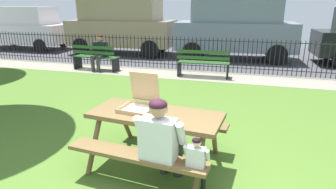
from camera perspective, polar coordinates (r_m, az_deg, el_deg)
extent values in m
cube|color=#4A6E27|center=(4.55, 6.05, -11.27)|extent=(28.00, 11.17, 0.02)
cube|color=gray|center=(9.12, 11.32, 3.43)|extent=(28.00, 1.40, 0.01)
cube|color=#424247|center=(13.30, 12.87, 7.75)|extent=(28.00, 7.15, 0.01)
cube|color=brown|center=(3.89, -2.54, -4.16)|extent=(1.87, 0.94, 0.06)
cube|color=brown|center=(3.53, -6.49, -12.05)|extent=(1.82, 0.46, 0.05)
cube|color=brown|center=(4.52, 0.60, -5.06)|extent=(1.82, 0.46, 0.05)
cylinder|color=brown|center=(4.07, -14.59, -9.69)|extent=(0.11, 0.44, 0.74)
cylinder|color=brown|center=(4.69, -8.72, -5.51)|extent=(0.11, 0.44, 0.74)
cylinder|color=brown|center=(3.49, 6.18, -14.05)|extent=(0.11, 0.44, 0.74)
cylinder|color=brown|center=(4.20, 9.23, -8.40)|extent=(0.11, 0.44, 0.74)
cube|color=tan|center=(4.00, -6.11, -3.04)|extent=(0.49, 0.49, 0.01)
cube|color=silver|center=(4.00, -6.11, -2.95)|extent=(0.45, 0.45, 0.00)
cube|color=tan|center=(3.82, -7.66, -3.70)|extent=(0.44, 0.06, 0.04)
cube|color=tan|center=(4.17, -4.72, -1.72)|extent=(0.44, 0.06, 0.04)
cube|color=tan|center=(4.10, -8.78, -2.25)|extent=(0.06, 0.44, 0.04)
cube|color=tan|center=(3.90, -3.32, -3.10)|extent=(0.06, 0.44, 0.04)
cube|color=tan|center=(4.11, -4.70, 1.56)|extent=(0.45, 0.14, 0.44)
cylinder|color=#313131|center=(3.90, -0.81, -12.60)|extent=(0.12, 0.12, 0.44)
cylinder|color=#313131|center=(3.61, -2.11, -10.73)|extent=(0.19, 0.43, 0.15)
cylinder|color=#313131|center=(3.84, 2.03, -13.14)|extent=(0.12, 0.12, 0.44)
cylinder|color=#313131|center=(3.54, 0.92, -11.30)|extent=(0.19, 0.43, 0.15)
cube|color=silver|center=(3.30, -2.01, -9.13)|extent=(0.44, 0.26, 0.52)
cylinder|color=silver|center=(3.39, -5.75, -6.45)|extent=(0.11, 0.22, 0.31)
cylinder|color=silver|center=(3.21, 2.64, -7.86)|extent=(0.11, 0.22, 0.31)
sphere|color=tan|center=(3.16, -1.93, -2.81)|extent=(0.21, 0.21, 0.21)
ellipsoid|color=#351525|center=(3.13, -2.02, -2.02)|extent=(0.21, 0.20, 0.12)
cylinder|color=black|center=(3.59, 5.60, -15.64)|extent=(0.06, 0.06, 0.44)
cylinder|color=black|center=(3.38, 5.23, -13.22)|extent=(0.09, 0.21, 0.07)
cylinder|color=black|center=(3.57, 7.16, -15.91)|extent=(0.06, 0.06, 0.44)
cylinder|color=black|center=(3.36, 6.87, -13.49)|extent=(0.09, 0.21, 0.07)
cube|color=silver|center=(3.23, 5.61, -12.53)|extent=(0.21, 0.13, 0.25)
cylinder|color=silver|center=(3.25, 3.58, -11.19)|extent=(0.05, 0.11, 0.15)
cylinder|color=silver|center=(3.20, 7.99, -11.90)|extent=(0.05, 0.11, 0.15)
sphere|color=beige|center=(3.15, 5.76, -9.54)|extent=(0.10, 0.10, 0.10)
ellipsoid|color=black|center=(3.13, 5.75, -9.18)|extent=(0.10, 0.10, 0.06)
cylinder|color=black|center=(9.62, 12.05, 10.46)|extent=(21.88, 0.03, 0.03)
cylinder|color=black|center=(9.76, 11.72, 5.38)|extent=(21.88, 0.03, 0.03)
cylinder|color=black|center=(13.76, -30.33, 8.54)|extent=(0.02, 0.02, 1.13)
cylinder|color=black|center=(13.66, -29.91, 8.55)|extent=(0.02, 0.02, 1.13)
cylinder|color=black|center=(13.56, -29.49, 8.56)|extent=(0.02, 0.02, 1.13)
cylinder|color=black|center=(13.46, -29.06, 8.58)|extent=(0.02, 0.02, 1.13)
cylinder|color=black|center=(13.37, -28.62, 8.59)|extent=(0.02, 0.02, 1.13)
cylinder|color=black|center=(13.27, -28.18, 8.60)|extent=(0.02, 0.02, 1.13)
cylinder|color=black|center=(13.18, -27.73, 8.62)|extent=(0.02, 0.02, 1.13)
cylinder|color=black|center=(13.08, -27.28, 8.63)|extent=(0.02, 0.02, 1.13)
cylinder|color=black|center=(12.99, -26.81, 8.64)|extent=(0.02, 0.02, 1.13)
cylinder|color=black|center=(12.89, -26.34, 8.65)|extent=(0.02, 0.02, 1.13)
cylinder|color=black|center=(12.80, -25.87, 8.66)|extent=(0.02, 0.02, 1.13)
cylinder|color=black|center=(12.71, -25.39, 8.67)|extent=(0.02, 0.02, 1.13)
cylinder|color=black|center=(12.62, -24.90, 8.68)|extent=(0.02, 0.02, 1.13)
cylinder|color=black|center=(12.53, -24.40, 8.69)|extent=(0.02, 0.02, 1.13)
cylinder|color=black|center=(12.44, -23.90, 8.70)|extent=(0.02, 0.02, 1.13)
cylinder|color=black|center=(12.35, -23.39, 8.71)|extent=(0.02, 0.02, 1.13)
cylinder|color=black|center=(12.27, -22.87, 8.72)|extent=(0.02, 0.02, 1.13)
cylinder|color=black|center=(12.18, -22.34, 8.73)|extent=(0.02, 0.02, 1.13)
cylinder|color=black|center=(12.09, -21.81, 8.73)|extent=(0.02, 0.02, 1.13)
cylinder|color=black|center=(12.01, -21.27, 8.74)|extent=(0.02, 0.02, 1.13)
cylinder|color=black|center=(11.93, -20.72, 8.74)|extent=(0.02, 0.02, 1.13)
cylinder|color=black|center=(11.85, -20.16, 8.75)|extent=(0.02, 0.02, 1.13)
cylinder|color=black|center=(11.77, -19.60, 8.75)|extent=(0.02, 0.02, 1.13)
cylinder|color=black|center=(11.69, -19.03, 8.76)|extent=(0.02, 0.02, 1.13)
cylinder|color=black|center=(11.61, -18.45, 8.76)|extent=(0.02, 0.02, 1.13)
cylinder|color=black|center=(11.53, -17.86, 8.76)|extent=(0.02, 0.02, 1.13)
cylinder|color=black|center=(11.46, -17.27, 8.76)|extent=(0.02, 0.02, 1.13)
cylinder|color=black|center=(11.38, -16.66, 8.76)|extent=(0.02, 0.02, 1.13)
cylinder|color=black|center=(11.31, -16.05, 8.76)|extent=(0.02, 0.02, 1.13)
cylinder|color=black|center=(11.24, -15.44, 8.76)|extent=(0.02, 0.02, 1.13)
cylinder|color=black|center=(11.16, -14.81, 8.75)|extent=(0.02, 0.02, 1.13)
cylinder|color=black|center=(11.09, -14.18, 8.75)|extent=(0.02, 0.02, 1.13)
cylinder|color=black|center=(11.03, -13.53, 8.74)|extent=(0.02, 0.02, 1.13)
cylinder|color=black|center=(10.96, -12.88, 8.74)|extent=(0.02, 0.02, 1.13)
cylinder|color=black|center=(10.89, -12.23, 8.73)|extent=(0.02, 0.02, 1.13)
cylinder|color=black|center=(10.83, -11.56, 8.72)|extent=(0.02, 0.02, 1.13)
cylinder|color=black|center=(10.77, -10.89, 8.71)|extent=(0.02, 0.02, 1.13)
cylinder|color=black|center=(10.71, -10.20, 8.70)|extent=(0.02, 0.02, 1.13)
cylinder|color=black|center=(10.65, -9.52, 8.68)|extent=(0.02, 0.02, 1.13)
cylinder|color=black|center=(10.59, -8.82, 8.67)|extent=(0.02, 0.02, 1.13)
cylinder|color=black|center=(10.53, -8.12, 8.65)|extent=(0.02, 0.02, 1.13)
cylinder|color=black|center=(10.48, -7.40, 8.63)|extent=(0.02, 0.02, 1.13)
cylinder|color=black|center=(10.42, -6.69, 8.62)|extent=(0.02, 0.02, 1.13)
cylinder|color=black|center=(10.37, -5.96, 8.59)|extent=(0.02, 0.02, 1.13)
cylinder|color=black|center=(10.32, -5.23, 8.57)|extent=(0.02, 0.02, 1.13)
cylinder|color=black|center=(10.27, -4.49, 8.55)|extent=(0.02, 0.02, 1.13)
cylinder|color=black|center=(10.23, -3.74, 8.52)|extent=(0.02, 0.02, 1.13)
cylinder|color=black|center=(10.18, -2.99, 8.50)|extent=(0.02, 0.02, 1.13)
cylinder|color=black|center=(10.14, -2.23, 8.47)|extent=(0.02, 0.02, 1.13)
cylinder|color=black|center=(10.10, -1.46, 8.44)|extent=(0.02, 0.02, 1.13)
cylinder|color=black|center=(10.06, -0.69, 8.40)|extent=(0.02, 0.02, 1.13)
cylinder|color=black|center=(10.02, 0.09, 8.37)|extent=(0.02, 0.02, 1.13)
cylinder|color=black|center=(9.98, 0.87, 8.33)|extent=(0.02, 0.02, 1.13)
cylinder|color=black|center=(9.95, 1.66, 8.30)|extent=(0.02, 0.02, 1.13)
cylinder|color=black|center=(9.92, 2.46, 8.26)|extent=(0.02, 0.02, 1.13)
cylinder|color=black|center=(9.89, 3.26, 8.22)|extent=(0.02, 0.02, 1.13)
cylinder|color=black|center=(9.86, 4.06, 8.17)|extent=(0.02, 0.02, 1.13)
cylinder|color=black|center=(9.83, 4.87, 8.13)|extent=(0.02, 0.02, 1.13)
cylinder|color=black|center=(9.81, 5.68, 8.08)|extent=(0.02, 0.02, 1.13)
cylinder|color=black|center=(9.78, 6.50, 8.03)|extent=(0.02, 0.02, 1.13)
cylinder|color=black|center=(9.76, 7.32, 7.98)|extent=(0.02, 0.02, 1.13)
cylinder|color=black|center=(9.74, 8.14, 7.93)|extent=(0.02, 0.02, 1.13)
cylinder|color=black|center=(9.73, 8.96, 7.87)|extent=(0.02, 0.02, 1.13)
cylinder|color=black|center=(9.71, 9.79, 7.82)|extent=(0.02, 0.02, 1.13)
cylinder|color=black|center=(9.70, 10.62, 7.76)|extent=(0.02, 0.02, 1.13)
cylinder|color=black|center=(9.69, 11.45, 7.70)|extent=(0.02, 0.02, 1.13)
cylinder|color=black|center=(9.68, 12.29, 7.64)|extent=(0.02, 0.02, 1.13)
cylinder|color=black|center=(9.67, 13.12, 7.58)|extent=(0.02, 0.02, 1.13)
cylinder|color=black|center=(9.67, 13.96, 7.51)|extent=(0.02, 0.02, 1.13)
cylinder|color=black|center=(9.66, 14.79, 7.45)|extent=(0.02, 0.02, 1.13)
cylinder|color=black|center=(9.66, 15.63, 7.38)|extent=(0.02, 0.02, 1.13)
cylinder|color=black|center=(9.67, 16.46, 7.31)|extent=(0.02, 0.02, 1.13)
cylinder|color=black|center=(9.67, 17.30, 7.24)|extent=(0.02, 0.02, 1.13)
cylinder|color=black|center=(9.67, 18.13, 7.16)|extent=(0.02, 0.02, 1.13)
cylinder|color=black|center=(9.68, 18.96, 7.09)|extent=(0.02, 0.02, 1.13)
cylinder|color=black|center=(9.69, 19.79, 7.02)|extent=(0.02, 0.02, 1.13)
cylinder|color=black|center=(9.70, 20.62, 6.94)|extent=(0.02, 0.02, 1.13)
cylinder|color=black|center=(9.72, 21.45, 6.86)|extent=(0.02, 0.02, 1.13)
cylinder|color=black|center=(9.73, 22.27, 6.78)|extent=(0.02, 0.02, 1.13)
cylinder|color=black|center=(9.75, 23.09, 6.70)|extent=(0.02, 0.02, 1.13)
cylinder|color=black|center=(9.77, 23.91, 6.62)|extent=(0.02, 0.02, 1.13)
cylinder|color=black|center=(9.79, 24.72, 6.54)|extent=(0.02, 0.02, 1.13)
cylinder|color=black|center=(9.81, 25.53, 6.46)|extent=(0.02, 0.02, 1.13)
cylinder|color=black|center=(9.84, 26.34, 6.37)|extent=(0.02, 0.02, 1.13)
cylinder|color=black|center=(9.86, 27.14, 6.29)|extent=(0.02, 0.02, 1.13)
cylinder|color=black|center=(9.89, 27.93, 6.20)|extent=(0.02, 0.02, 1.13)
cylinder|color=black|center=(9.93, 28.72, 6.12)|extent=(0.02, 0.02, 1.13)
cylinder|color=black|center=(9.96, 29.51, 6.03)|extent=(0.02, 0.02, 1.13)
cylinder|color=black|center=(9.99, 30.29, 5.94)|extent=(0.02, 0.02, 1.13)
cube|color=#2A5927|center=(10.36, -13.71, 7.47)|extent=(1.60, 0.19, 0.04)
cube|color=#2A5927|center=(10.24, -14.13, 7.33)|extent=(1.60, 0.19, 0.04)
cube|color=#2A5927|center=(10.13, -14.55, 7.19)|extent=(1.60, 0.19, 0.04)
cube|color=#2A5927|center=(10.05, -14.82, 8.13)|extent=(1.60, 0.14, 0.11)
cube|color=#2A5927|center=(10.02, -14.90, 9.14)|extent=(1.60, 0.14, 0.11)
cube|color=black|center=(9.86, -10.44, 5.88)|extent=(0.07, 0.44, 0.44)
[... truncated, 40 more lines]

